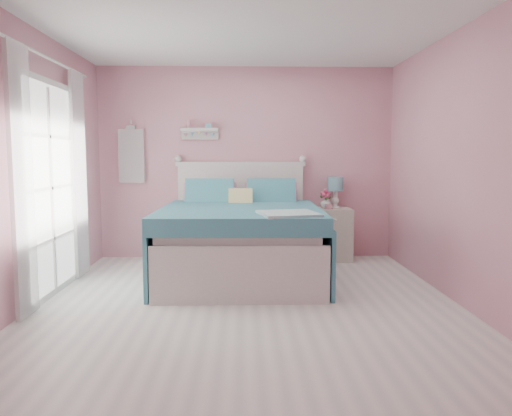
{
  "coord_description": "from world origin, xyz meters",
  "views": [
    {
      "loc": [
        -0.04,
        -4.62,
        1.4
      ],
      "look_at": [
        0.11,
        1.2,
        0.79
      ],
      "focal_mm": 35.0,
      "sensor_mm": 36.0,
      "label": 1
    }
  ],
  "objects_px": {
    "vase": "(326,203)",
    "teacup": "(329,207)",
    "nightstand": "(332,234)",
    "bed": "(240,240)",
    "table_lamp": "(335,186)"
  },
  "relations": [
    {
      "from": "bed",
      "to": "table_lamp",
      "type": "bearing_deg",
      "value": 38.72
    },
    {
      "from": "table_lamp",
      "to": "vase",
      "type": "distance_m",
      "value": 0.28
    },
    {
      "from": "nightstand",
      "to": "teacup",
      "type": "distance_m",
      "value": 0.41
    },
    {
      "from": "table_lamp",
      "to": "teacup",
      "type": "distance_m",
      "value": 0.37
    },
    {
      "from": "nightstand",
      "to": "teacup",
      "type": "height_order",
      "value": "teacup"
    },
    {
      "from": "bed",
      "to": "vase",
      "type": "xyz_separation_m",
      "value": [
        1.14,
        0.89,
        0.35
      ]
    },
    {
      "from": "nightstand",
      "to": "bed",
      "type": "bearing_deg",
      "value": -144.49
    },
    {
      "from": "vase",
      "to": "teacup",
      "type": "distance_m",
      "value": 0.14
    },
    {
      "from": "vase",
      "to": "teacup",
      "type": "xyz_separation_m",
      "value": [
        0.02,
        -0.13,
        -0.04
      ]
    },
    {
      "from": "bed",
      "to": "nightstand",
      "type": "xyz_separation_m",
      "value": [
        1.23,
        0.88,
        -0.08
      ]
    },
    {
      "from": "bed",
      "to": "table_lamp",
      "type": "xyz_separation_m",
      "value": [
        1.29,
        0.99,
        0.56
      ]
    },
    {
      "from": "table_lamp",
      "to": "vase",
      "type": "relative_size",
      "value": 2.76
    },
    {
      "from": "bed",
      "to": "vase",
      "type": "bearing_deg",
      "value": 39.0
    },
    {
      "from": "bed",
      "to": "teacup",
      "type": "bearing_deg",
      "value": 34.28
    },
    {
      "from": "table_lamp",
      "to": "vase",
      "type": "xyz_separation_m",
      "value": [
        -0.15,
        -0.11,
        -0.21
      ]
    }
  ]
}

